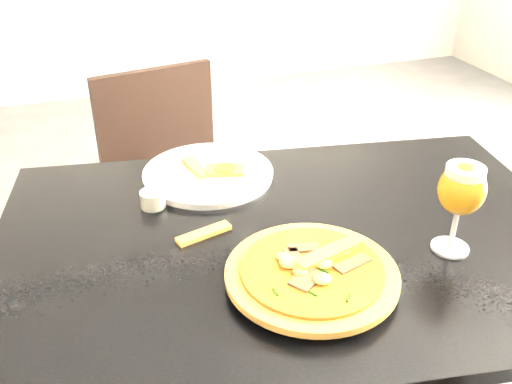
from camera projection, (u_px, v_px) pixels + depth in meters
name	position (u px, v px, depth m)	size (l,w,h in m)	color
dining_table	(289.00, 271.00, 1.21)	(1.32, 0.99, 0.75)	black
chair_far	(175.00, 197.00, 1.83)	(0.47, 0.47, 0.87)	black
plate_main	(319.00, 273.00, 1.05)	(0.28, 0.28, 0.01)	white
pizza	(312.00, 272.00, 1.02)	(0.31, 0.31, 0.03)	#9B6125
plate_second	(208.00, 174.00, 1.38)	(0.31, 0.31, 0.02)	white
crust_scraps	(215.00, 169.00, 1.37)	(0.14, 0.13, 0.01)	#9B6125
loose_crust	(204.00, 233.00, 1.16)	(0.12, 0.03, 0.01)	#9B6125
sauce_cup	(153.00, 198.00, 1.25)	(0.06, 0.06, 0.04)	#B7B7A4
beer_glass	(462.00, 190.00, 1.06)	(0.09, 0.09, 0.19)	#AFB2B8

